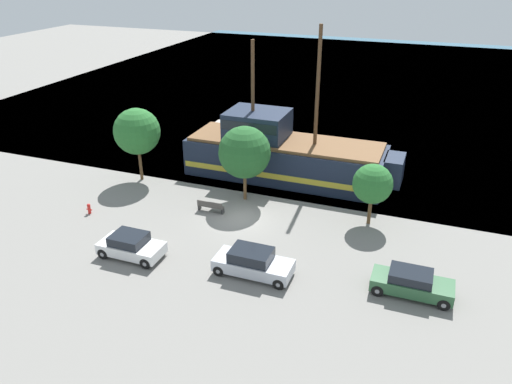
# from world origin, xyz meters

# --- Properties ---
(ground_plane) EXTENTS (160.00, 160.00, 0.00)m
(ground_plane) POSITION_xyz_m (0.00, 0.00, 0.00)
(ground_plane) COLOR gray
(water_surface) EXTENTS (80.00, 80.00, 0.00)m
(water_surface) POSITION_xyz_m (0.00, 44.00, 0.00)
(water_surface) COLOR #38667F
(water_surface) RESTS_ON ground
(pirate_ship) EXTENTS (17.21, 4.97, 12.17)m
(pirate_ship) POSITION_xyz_m (0.45, 7.86, 1.99)
(pirate_ship) COLOR #192338
(pirate_ship) RESTS_ON water_surface
(moored_boat_dockside) EXTENTS (6.22, 2.42, 1.77)m
(moored_boat_dockside) POSITION_xyz_m (-6.71, 16.30, 0.67)
(moored_boat_dockside) COLOR #B7B2A8
(moored_boat_dockside) RESTS_ON water_surface
(parked_car_curb_front) EXTENTS (4.30, 1.79, 1.43)m
(parked_car_curb_front) POSITION_xyz_m (11.73, -4.64, 0.71)
(parked_car_curb_front) COLOR #2D5B38
(parked_car_curb_front) RESTS_ON ground_plane
(parked_car_curb_mid) EXTENTS (3.90, 1.94, 1.48)m
(parked_car_curb_mid) POSITION_xyz_m (-4.47, -6.74, 0.73)
(parked_car_curb_mid) COLOR white
(parked_car_curb_mid) RESTS_ON ground_plane
(parked_car_curb_rear) EXTENTS (4.50, 1.94, 1.57)m
(parked_car_curb_rear) POSITION_xyz_m (3.08, -5.88, 0.77)
(parked_car_curb_rear) COLOR #B7BCC6
(parked_car_curb_rear) RESTS_ON ground_plane
(fire_hydrant) EXTENTS (0.42, 0.25, 0.76)m
(fire_hydrant) POSITION_xyz_m (-10.37, -3.10, 0.41)
(fire_hydrant) COLOR red
(fire_hydrant) RESTS_ON ground_plane
(bench_promenade_east) EXTENTS (1.94, 0.45, 0.85)m
(bench_promenade_east) POSITION_xyz_m (-2.44, 0.14, 0.45)
(bench_promenade_east) COLOR #4C4742
(bench_promenade_east) RESTS_ON ground_plane
(tree_row_east) EXTENTS (3.63, 3.63, 5.91)m
(tree_row_east) POSITION_xyz_m (-10.11, 3.30, 4.09)
(tree_row_east) COLOR brown
(tree_row_east) RESTS_ON ground_plane
(tree_row_mideast) EXTENTS (3.80, 3.80, 5.64)m
(tree_row_mideast) POSITION_xyz_m (-0.91, 2.92, 3.74)
(tree_row_mideast) COLOR brown
(tree_row_mideast) RESTS_ON ground_plane
(tree_row_midwest) EXTENTS (2.66, 2.66, 4.30)m
(tree_row_midwest) POSITION_xyz_m (8.35, 2.44, 2.96)
(tree_row_midwest) COLOR brown
(tree_row_midwest) RESTS_ON ground_plane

